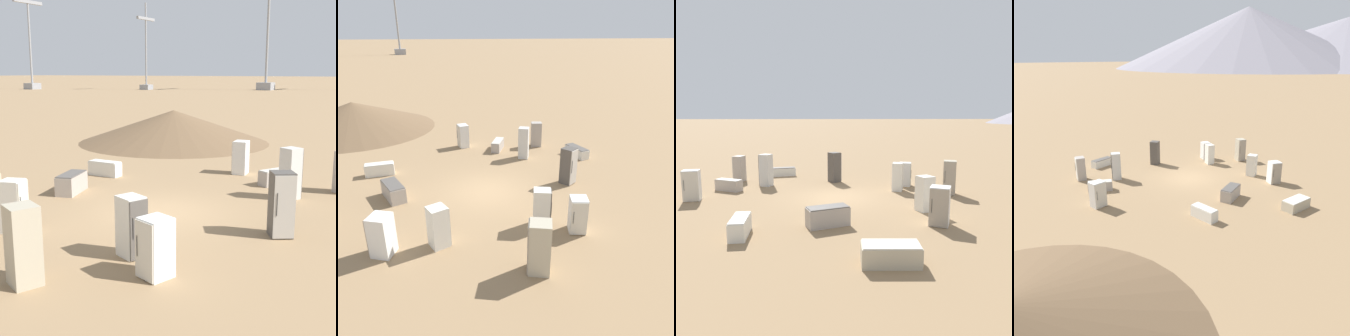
% 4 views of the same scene
% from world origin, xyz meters
% --- Properties ---
extents(ground_plane, '(1000.00, 1000.00, 0.00)m').
position_xyz_m(ground_plane, '(0.00, 0.00, 0.00)').
color(ground_plane, '#937551').
extents(dirt_mound, '(12.90, 12.90, 2.17)m').
position_xyz_m(dirt_mound, '(14.52, 7.70, 1.08)').
color(dirt_mound, brown).
rests_on(dirt_mound, ground_plane).
extents(power_pylon_1, '(11.47, 3.93, 32.78)m').
position_xyz_m(power_pylon_1, '(108.34, 32.99, 10.19)').
color(power_pylon_1, gray).
rests_on(power_pylon_1, ground_plane).
extents(power_pylon_2, '(7.88, 2.70, 22.52)m').
position_xyz_m(power_pylon_2, '(94.86, 61.87, 7.00)').
color(power_pylon_2, gray).
rests_on(power_pylon_2, ground_plane).
extents(power_pylon_3, '(9.86, 3.38, 28.17)m').
position_xyz_m(power_pylon_3, '(81.37, 90.75, 8.76)').
color(power_pylon_3, gray).
rests_on(power_pylon_3, ground_plane).
extents(discarded_fridge_0, '(1.77, 1.18, 0.78)m').
position_xyz_m(discarded_fridge_0, '(0.55, 4.41, 0.39)').
color(discarded_fridge_0, '#A89E93').
rests_on(discarded_fridge_0, ground_plane).
extents(discarded_fridge_1, '(0.85, 0.82, 1.95)m').
position_xyz_m(discarded_fridge_1, '(4.03, -3.34, 0.97)').
color(discarded_fridge_1, silver).
rests_on(discarded_fridge_1, ground_plane).
extents(discarded_fridge_2, '(0.77, 0.86, 1.61)m').
position_xyz_m(discarded_fridge_2, '(-3.66, -1.40, 0.80)').
color(discarded_fridge_2, silver).
rests_on(discarded_fridge_2, ground_plane).
extents(discarded_fridge_4, '(0.80, 0.83, 1.59)m').
position_xyz_m(discarded_fridge_4, '(-3.85, 2.72, 0.80)').
color(discarded_fridge_4, silver).
rests_on(discarded_fridge_4, ground_plane).
extents(discarded_fridge_5, '(1.65, 1.22, 0.66)m').
position_xyz_m(discarded_fridge_5, '(5.98, -2.19, 0.33)').
color(discarded_fridge_5, '#A89E93').
rests_on(discarded_fridge_5, ground_plane).
extents(discarded_fridge_7, '(0.87, 0.83, 1.44)m').
position_xyz_m(discarded_fridge_7, '(-4.42, -2.59, 0.72)').
color(discarded_fridge_7, white).
rests_on(discarded_fridge_7, ground_plane).
extents(discarded_fridge_8, '(0.90, 0.89, 1.91)m').
position_xyz_m(discarded_fridge_8, '(-0.22, -4.28, 0.96)').
color(discarded_fridge_8, '#4C4742').
rests_on(discarded_fridge_8, ground_plane).
extents(discarded_fridge_10, '(0.61, 1.55, 0.68)m').
position_xyz_m(discarded_fridge_10, '(3.71, 5.20, 0.34)').
color(discarded_fridge_10, silver).
rests_on(discarded_fridge_10, ground_plane).
extents(discarded_fridge_11, '(0.86, 0.74, 1.56)m').
position_xyz_m(discarded_fridge_11, '(7.24, -0.06, 0.78)').
color(discarded_fridge_11, white).
rests_on(discarded_fridge_11, ground_plane).
extents(discarded_fridge_12, '(0.87, 0.93, 1.85)m').
position_xyz_m(discarded_fridge_12, '(-6.22, -0.24, 0.93)').
color(discarded_fridge_12, '#B2A88E').
rests_on(discarded_fridge_12, ground_plane).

